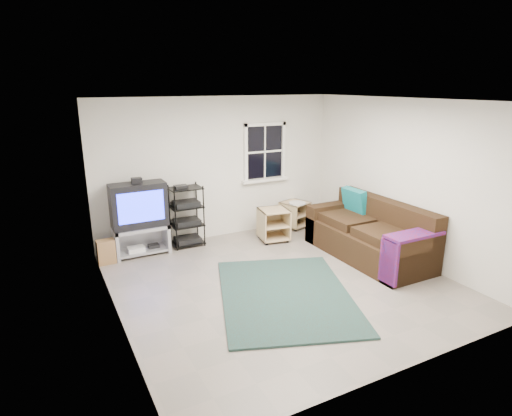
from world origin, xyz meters
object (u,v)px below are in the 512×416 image
av_rack (187,220)px  side_table_left (273,223)px  sofa (370,236)px  side_table_right (294,212)px  tv_unit (139,213)px

av_rack → side_table_left: bearing=-16.8°
sofa → side_table_right: bearing=99.2°
tv_unit → sofa: tv_unit is taller
tv_unit → side_table_left: bearing=-10.4°
side_table_left → sofa: 1.79m
side_table_right → sofa: sofa is taller
tv_unit → side_table_left: (2.33, -0.43, -0.41)m
tv_unit → sofa: size_ratio=0.59×
side_table_right → av_rack: bearing=179.6°
side_table_left → side_table_right: (0.73, 0.44, -0.01)m
side_table_right → tv_unit: bearing=-179.7°
av_rack → side_table_right: size_ratio=1.85×
av_rack → sofa: size_ratio=0.49×
tv_unit → av_rack: bearing=1.9°
sofa → av_rack: bearing=143.2°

